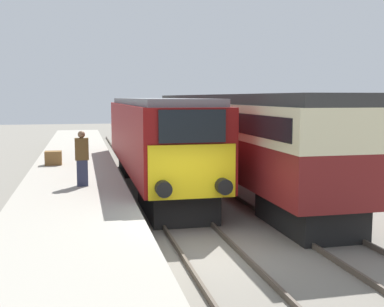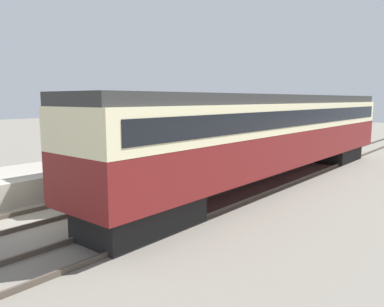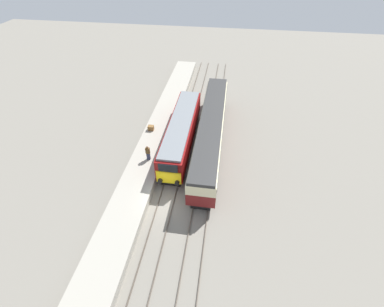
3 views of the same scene
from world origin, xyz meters
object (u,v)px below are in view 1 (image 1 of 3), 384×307
Objects in this scene: luggage_crate at (53,158)px; passenger_carriage at (227,129)px; person_on_platform at (82,158)px; locomotive at (154,138)px.

passenger_carriage is at bearing -5.76° from luggage_crate.
passenger_carriage is at bearing 35.83° from person_on_platform.
passenger_carriage is (3.40, 0.73, 0.28)m from locomotive.
locomotive is 4.54m from luggage_crate.
person_on_platform is at bearing -127.55° from locomotive.
locomotive is at bearing -167.88° from passenger_carriage.
passenger_carriage reaches higher than locomotive.
passenger_carriage is 7.72m from luggage_crate.
locomotive is at bearing 52.45° from person_on_platform.
locomotive is at bearing -19.64° from luggage_crate.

